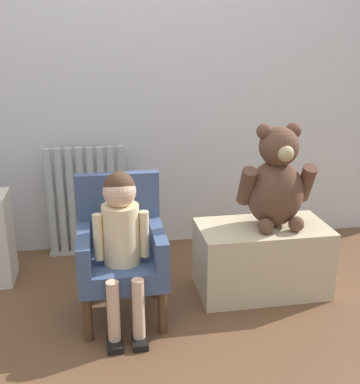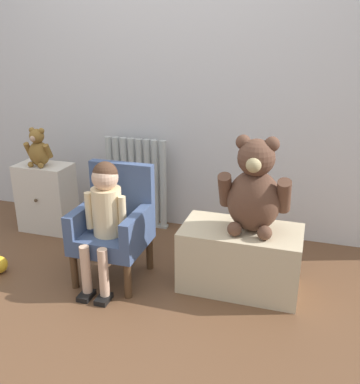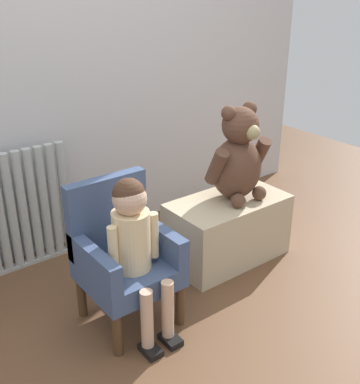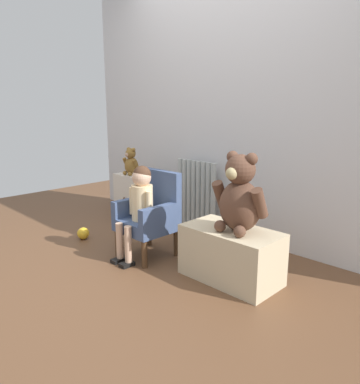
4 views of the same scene
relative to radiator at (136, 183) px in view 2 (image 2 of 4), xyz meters
The scene contains 9 objects.
ground_plane 1.25m from the radiator, 76.34° to the right, with size 6.00×6.00×0.00m, color brown.
back_wall 0.91m from the radiator, 23.68° to the left, with size 3.80×0.05×2.40m, color silver.
radiator is the anchor object (origin of this frame).
small_dresser 0.68m from the radiator, 155.40° to the right, with size 0.40×0.27×0.51m.
child_armchair 0.75m from the radiator, 77.01° to the right, with size 0.40×0.40×0.69m.
child_figure 0.87m from the radiator, 78.68° to the right, with size 0.25×0.35×0.75m.
low_bench 1.13m from the radiator, 34.79° to the right, with size 0.68×0.37×0.37m, color #C7B48F.
large_teddy_bear 1.19m from the radiator, 33.12° to the right, with size 0.39×0.28×0.54m.
small_teddy_bear 0.75m from the radiator, 153.33° to the right, with size 0.20×0.14×0.28m.
Camera 2 is at (0.96, -1.67, 1.41)m, focal length 40.00 mm.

